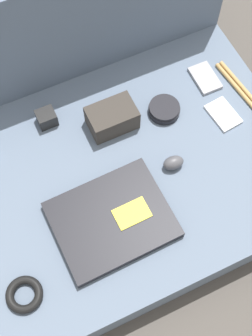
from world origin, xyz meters
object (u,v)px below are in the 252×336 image
object	(u,v)px
phone_small	(205,78)
charger_brick	(47,118)
laptop	(112,220)
phone_silver	(223,114)
speaker_puck	(164,109)
computer_mouse	(173,163)
camera_pouch	(112,118)

from	to	relation	value
phone_small	charger_brick	world-z (taller)	charger_brick
laptop	phone_silver	world-z (taller)	laptop
phone_small	charger_brick	bearing A→B (deg)	173.46
laptop	phone_silver	size ratio (longest dim) A/B	2.81
phone_silver	charger_brick	size ratio (longest dim) A/B	2.03
laptop	phone_small	xyz separation A→B (m)	(0.44, 0.29, -0.01)
laptop	phone_silver	bearing A→B (deg)	18.99
laptop	charger_brick	distance (m)	0.35
speaker_puck	phone_small	distance (m)	0.17
computer_mouse	laptop	bearing A→B (deg)	-155.40
camera_pouch	charger_brick	bearing A→B (deg)	152.41
phone_silver	phone_small	size ratio (longest dim) A/B	1.03
laptop	computer_mouse	xyz separation A→B (m)	(0.22, 0.07, 0.01)
laptop	camera_pouch	xyz separation A→B (m)	(0.12, 0.26, 0.02)
phone_silver	phone_small	bearing A→B (deg)	77.95
computer_mouse	charger_brick	xyz separation A→B (m)	(-0.26, 0.28, 0.00)
laptop	camera_pouch	world-z (taller)	camera_pouch
phone_small	camera_pouch	size ratio (longest dim) A/B	0.78
laptop	speaker_puck	world-z (taller)	laptop
speaker_puck	charger_brick	distance (m)	0.34
phone_small	charger_brick	distance (m)	0.48
computer_mouse	camera_pouch	xyz separation A→B (m)	(-0.10, 0.19, 0.02)
phone_small	computer_mouse	bearing A→B (deg)	-135.00
phone_silver	phone_small	xyz separation A→B (m)	(0.01, 0.13, 0.00)
computer_mouse	phone_silver	xyz separation A→B (m)	(0.21, 0.08, -0.01)
camera_pouch	phone_silver	bearing A→B (deg)	-19.68
laptop	charger_brick	size ratio (longest dim) A/B	5.71
laptop	computer_mouse	distance (m)	0.23
phone_silver	camera_pouch	distance (m)	0.32
laptop	charger_brick	xyz separation A→B (m)	(-0.04, 0.35, 0.01)
laptop	computer_mouse	world-z (taller)	computer_mouse
speaker_puck	phone_silver	xyz separation A→B (m)	(0.15, -0.08, -0.01)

